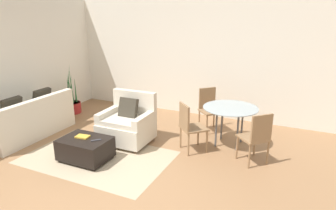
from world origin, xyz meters
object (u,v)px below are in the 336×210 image
Objects in this scene: dining_table at (230,112)px; dining_chair_far_left at (209,106)px; book_stack at (83,137)px; tv_remote_primary at (96,140)px; armchair at (127,124)px; dining_chair_near_left at (189,124)px; potted_plant at (72,104)px; couch at (27,122)px; dining_chair_near_right at (257,135)px; ottoman at (85,148)px.

dining_table is 1.13× the size of dining_chair_far_left.
book_stack reaches higher than tv_remote_primary.
armchair reaches higher than dining_chair_near_left.
potted_plant is at bearing 139.90° from tv_remote_primary.
dining_chair_near_right reaches higher than couch.
armchair reaches higher than dining_chair_near_right.
dining_chair_far_left is at bearing 135.00° from dining_table.
dining_chair_far_left reaches higher than dining_table.
tv_remote_primary is at bearing -40.10° from potted_plant.
couch is 4.49m from dining_chair_near_right.
armchair is 1.06× the size of dining_chair_far_left.
potted_plant is at bearing 176.87° from dining_table.
book_stack is 0.27× the size of dining_chair_near_right.
dining_chair_far_left is (1.23, 1.28, 0.15)m from armchair.
dining_chair_near_left is at bearing 180.00° from dining_chair_near_right.
dining_table reaches higher than ottoman.
couch is 1.54m from potted_plant.
couch is 1.52× the size of potted_plant.
tv_remote_primary is at bearing -156.93° from dining_chair_near_right.
ottoman is 5.43× the size of tv_remote_primary.
dining_chair_near_right is (2.72, 1.03, 0.11)m from book_stack.
book_stack is 2.64m from potted_plant.
couch is 3.34m from dining_chair_near_left.
dining_table is 0.84m from dining_chair_near_left.
book_stack is at bearing -159.34° from dining_chair_near_right.
dining_chair_near_left is at bearing -90.00° from dining_chair_far_left.
tv_remote_primary is 2.54m from dining_chair_far_left.
armchair is at bearing 75.42° from ottoman.
book_stack is 0.27× the size of dining_chair_near_left.
couch is at bearing -82.73° from potted_plant.
ottoman is at bearing -104.58° from armchair.
tv_remote_primary is at bearing -140.57° from dining_chair_near_left.
potted_plant is 1.19× the size of dining_table.
potted_plant reaches higher than dining_chair_near_left.
tv_remote_primary is (0.29, -0.01, -0.01)m from book_stack.
dining_table is 1.13× the size of dining_chair_near_right.
couch is at bearing -167.60° from dining_chair_near_left.
dining_chair_near_left is (3.45, -0.81, 0.30)m from potted_plant.
dining_chair_near_right is at bearing -45.00° from dining_table.
dining_table is at bearing 37.05° from book_stack.
tv_remote_primary is at bearing -119.71° from dining_chair_far_left.
tv_remote_primary is at bearing -91.87° from armchair.
couch is 1.74m from book_stack.
dining_table is at bearing -45.00° from dining_chair_far_left.
armchair is 1.06× the size of dining_chair_near_left.
potted_plant is at bearing 157.50° from armchair.
dining_chair_near_left and dining_chair_far_left have the same top height.
dining_chair_near_left is (3.25, 0.71, 0.23)m from couch.
tv_remote_primary is 2.47m from dining_table.
dining_table is (3.84, 1.30, 0.36)m from couch.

